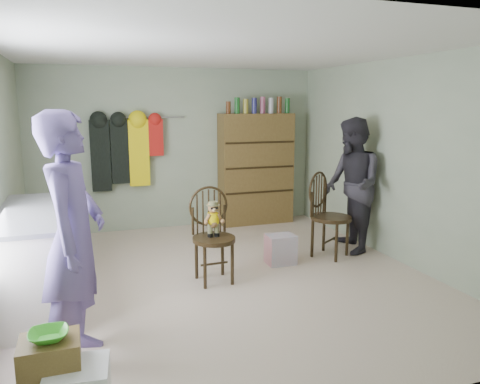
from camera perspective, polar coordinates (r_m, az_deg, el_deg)
name	(u,v)px	position (r m, az deg, el deg)	size (l,w,h in m)	color
ground_plane	(225,279)	(5.38, -1.85, -10.53)	(5.00, 5.00, 0.00)	beige
room_walls	(211,136)	(5.54, -3.59, 6.84)	(5.00, 5.00, 5.00)	#A1AE92
counter	(35,257)	(5.04, -23.76, -7.26)	(0.64, 1.86, 0.94)	silver
stool	(52,378)	(3.36, -21.96, -20.26)	(0.36, 0.31, 0.52)	brown
bowl	(48,335)	(3.23, -22.33, -15.86)	(0.24, 0.24, 0.06)	green
chair_front	(212,228)	(5.17, -3.40, -4.44)	(0.49, 0.49, 1.05)	black
chair_far	(326,211)	(6.12, 10.50, -2.33)	(0.68, 0.68, 1.10)	black
striped_bag	(281,249)	(5.83, 4.97, -6.98)	(0.34, 0.27, 0.36)	#E57276
person_left	(73,239)	(3.72, -19.64, -5.38)	(0.70, 0.46, 1.91)	#67549B
person_right	(352,186)	(6.31, 13.45, 0.78)	(0.87, 0.68, 1.79)	#2D2B33
dresser	(256,168)	(7.67, 1.95, 2.93)	(1.20, 0.39, 2.07)	brown
coat_rack	(125,151)	(7.24, -13.88, 4.84)	(1.42, 0.12, 1.09)	#99999E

